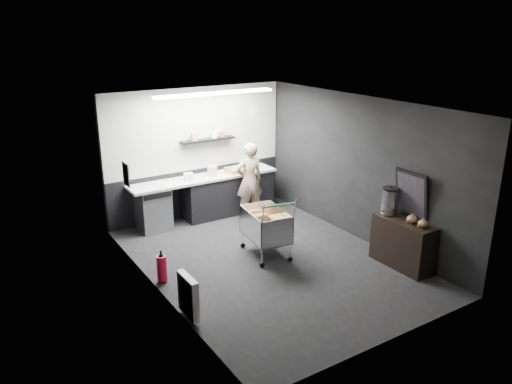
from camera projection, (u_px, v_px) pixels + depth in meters
floor at (269, 260)px, 8.65m from camera, size 5.50×5.50×0.00m
ceiling at (271, 104)px, 7.79m from camera, size 5.50×5.50×0.00m
wall_back at (197, 152)px, 10.42m from camera, size 5.50×0.00×5.50m
wall_front at (397, 246)px, 6.02m from camera, size 5.50×0.00×5.50m
wall_left at (155, 209)px, 7.21m from camera, size 0.00×5.50×5.50m
wall_right at (359, 169)px, 9.23m from camera, size 0.00×5.50×5.50m
kitchen_wall_panel at (196, 129)px, 10.25m from camera, size 3.95×0.02×1.70m
dado_panel at (199, 191)px, 10.68m from camera, size 3.95×0.02×1.00m
floating_shelf at (208, 140)px, 10.33m from camera, size 1.20×0.22×0.04m
wall_clock at (254, 109)px, 10.85m from camera, size 0.20×0.03×0.20m
poster at (126, 174)px, 8.19m from camera, size 0.02×0.30×0.40m
poster_red_band at (126, 170)px, 8.17m from camera, size 0.02×0.22×0.10m
radiator at (188, 296)px, 6.83m from camera, size 0.10×0.50×0.60m
ceiling_strip at (215, 93)px, 9.28m from camera, size 2.40×0.20×0.04m
prep_counter at (211, 196)px, 10.51m from camera, size 3.20×0.61×0.90m
person at (249, 180)px, 10.38m from camera, size 0.64×0.46×1.61m
shopping_cart at (266, 227)px, 8.70m from camera, size 0.75×1.10×1.13m
sideboard at (402, 237)px, 8.32m from camera, size 0.47×1.09×1.64m
fire_extinguisher at (162, 267)px, 7.86m from camera, size 0.16×0.16×0.52m
cardboard_box at (238, 170)px, 10.64m from camera, size 0.50×0.38×0.10m
pink_tub at (212, 171)px, 10.37m from camera, size 0.20×0.20×0.20m
white_container at (189, 177)px, 10.04m from camera, size 0.20×0.17×0.15m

